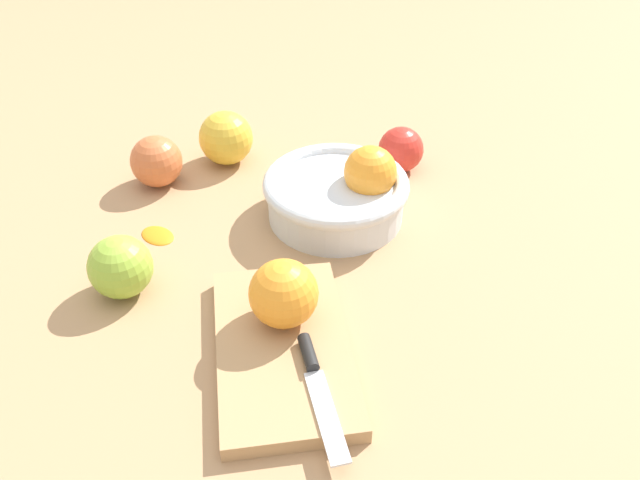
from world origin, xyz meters
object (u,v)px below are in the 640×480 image
knife (316,378)px  apple_front_right (120,267)px  cutting_board (283,349)px  apple_front_left (226,138)px  apple_back_left (401,150)px  bowl (340,192)px  apple_front_left_2 (156,161)px  orange_on_board (284,294)px

knife → apple_front_right: 0.28m
cutting_board → apple_front_left: bearing=-167.5°
apple_front_right → cutting_board: bearing=60.3°
apple_back_left → bowl: bearing=-40.1°
knife → apple_front_left_2: size_ratio=2.05×
orange_on_board → knife: 0.10m
apple_back_left → apple_front_right: 0.45m
apple_back_left → apple_front_right: (0.26, -0.37, 0.00)m
apple_front_right → orange_on_board: bearing=69.1°
orange_on_board → apple_back_left: (-0.34, 0.17, -0.02)m
knife → apple_back_left: 0.45m
cutting_board → apple_front_right: apple_front_right is taller
apple_front_left → apple_front_left_2: apple_front_left is taller
bowl → apple_front_left_2: (-0.09, -0.26, -0.00)m
apple_front_right → apple_front_left: bearing=161.1°
bowl → orange_on_board: (0.22, -0.07, 0.02)m
apple_back_left → knife: bearing=-18.4°
bowl → cutting_board: size_ratio=0.80×
apple_front_left → apple_back_left: apple_front_left is taller
orange_on_board → knife: bearing=19.5°
knife → apple_front_right: (-0.16, -0.23, 0.01)m
cutting_board → apple_back_left: bearing=154.8°
apple_front_left → apple_front_right: (0.30, -0.10, -0.00)m
bowl → cutting_board: bearing=-16.6°
knife → apple_front_right: apple_front_right is taller
cutting_board → knife: 0.07m
apple_front_left → apple_front_left_2: 0.11m
apple_front_right → knife: bearing=54.0°
orange_on_board → apple_front_left: size_ratio=0.92×
apple_front_left → apple_front_right: bearing=-18.9°
knife → apple_back_left: (-0.43, 0.14, 0.01)m
cutting_board → apple_front_left_2: (-0.35, -0.19, 0.03)m
orange_on_board → apple_front_left: orange_on_board is taller
knife → apple_front_left: bearing=-165.0°
bowl → apple_back_left: 0.15m
cutting_board → apple_front_right: size_ratio=3.25×
apple_back_left → apple_front_right: bearing=-54.3°
apple_front_left_2 → knife: bearing=28.8°
cutting_board → knife: bearing=31.7°
bowl → cutting_board: 0.27m
apple_front_right → apple_front_left_2: bearing=178.9°
apple_back_left → apple_front_left_2: size_ratio=0.91×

